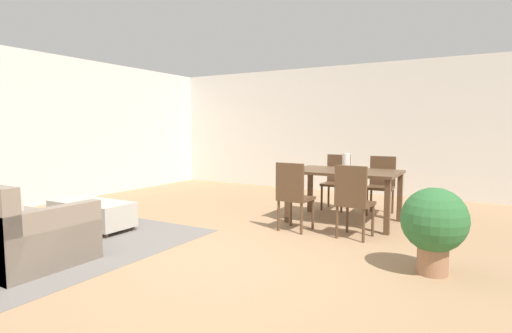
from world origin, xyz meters
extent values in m
plane|color=#9E7A56|center=(0.00, 0.00, 0.00)|extent=(10.80, 10.80, 0.00)
cube|color=silver|center=(0.00, 5.00, 1.35)|extent=(9.00, 0.12, 2.70)
cube|color=silver|center=(-4.50, 0.50, 1.35)|extent=(0.12, 11.00, 2.70)
cube|color=slate|center=(-2.19, -0.53, 0.00)|extent=(3.00, 2.80, 0.01)
cube|color=gray|center=(-1.17, -1.15, 0.31)|extent=(0.14, 0.99, 0.62)
cube|color=silver|center=(-1.60, -1.32, 0.59)|extent=(0.34, 0.09, 0.34)
cube|color=#B7AD9E|center=(-2.23, 0.09, 0.22)|extent=(1.19, 0.54, 0.32)
cylinder|color=#513823|center=(-2.78, 0.31, 0.03)|extent=(0.05, 0.05, 0.06)
cylinder|color=#513823|center=(-1.69, 0.31, 0.03)|extent=(0.05, 0.05, 0.06)
cylinder|color=#513823|center=(-2.78, -0.13, 0.03)|extent=(0.05, 0.05, 0.06)
cylinder|color=#513823|center=(-1.69, -0.13, 0.03)|extent=(0.05, 0.05, 0.06)
cube|color=#513823|center=(0.61, 2.22, 0.74)|extent=(1.53, 0.98, 0.04)
cube|color=#513823|center=(-0.09, 2.65, 0.36)|extent=(0.07, 0.07, 0.72)
cube|color=#513823|center=(1.32, 2.65, 0.36)|extent=(0.07, 0.07, 0.72)
cube|color=#513823|center=(-0.09, 1.79, 0.36)|extent=(0.07, 0.07, 0.72)
cube|color=#513823|center=(1.32, 1.79, 0.36)|extent=(0.07, 0.07, 0.72)
cube|color=#513823|center=(0.20, 1.43, 0.43)|extent=(0.43, 0.43, 0.04)
cube|color=#513823|center=(0.19, 1.25, 0.69)|extent=(0.40, 0.07, 0.47)
cylinder|color=#513823|center=(0.04, 1.61, 0.21)|extent=(0.04, 0.04, 0.41)
cylinder|color=#513823|center=(0.38, 1.59, 0.21)|extent=(0.04, 0.04, 0.41)
cylinder|color=#513823|center=(0.02, 1.27, 0.21)|extent=(0.04, 0.04, 0.41)
cylinder|color=#513823|center=(0.36, 1.25, 0.21)|extent=(0.04, 0.04, 0.41)
cube|color=#513823|center=(1.00, 1.46, 0.43)|extent=(0.43, 0.43, 0.04)
cube|color=#513823|center=(0.98, 1.28, 0.69)|extent=(0.40, 0.07, 0.47)
cylinder|color=#513823|center=(0.84, 1.64, 0.21)|extent=(0.04, 0.04, 0.41)
cylinder|color=#513823|center=(1.18, 1.62, 0.21)|extent=(0.04, 0.04, 0.41)
cylinder|color=#513823|center=(0.81, 1.30, 0.21)|extent=(0.04, 0.04, 0.41)
cylinder|color=#513823|center=(1.15, 1.28, 0.21)|extent=(0.04, 0.04, 0.41)
cube|color=#513823|center=(0.20, 3.01, 0.43)|extent=(0.40, 0.40, 0.04)
cube|color=#513823|center=(0.20, 3.19, 0.69)|extent=(0.40, 0.04, 0.47)
cylinder|color=#513823|center=(0.38, 2.84, 0.21)|extent=(0.04, 0.04, 0.41)
cylinder|color=#513823|center=(0.04, 2.84, 0.21)|extent=(0.04, 0.04, 0.41)
cylinder|color=#513823|center=(0.37, 3.18, 0.21)|extent=(0.04, 0.04, 0.41)
cylinder|color=#513823|center=(0.03, 3.18, 0.21)|extent=(0.04, 0.04, 0.41)
cube|color=#513823|center=(0.96, 2.99, 0.43)|extent=(0.42, 0.42, 0.04)
cube|color=#513823|center=(0.95, 3.17, 0.69)|extent=(0.40, 0.06, 0.47)
cylinder|color=#513823|center=(1.14, 2.83, 0.21)|extent=(0.04, 0.04, 0.41)
cylinder|color=#513823|center=(0.80, 2.81, 0.21)|extent=(0.04, 0.04, 0.41)
cylinder|color=#513823|center=(1.12, 3.17, 0.21)|extent=(0.04, 0.04, 0.41)
cylinder|color=#513823|center=(0.78, 3.15, 0.21)|extent=(0.04, 0.04, 0.41)
cylinder|color=silver|center=(0.63, 2.21, 0.88)|extent=(0.11, 0.11, 0.25)
cylinder|color=#996B4C|center=(1.99, 0.57, 0.13)|extent=(0.28, 0.28, 0.26)
sphere|color=#2D6633|center=(1.99, 0.57, 0.52)|extent=(0.61, 0.61, 0.61)
camera|label=1|loc=(2.37, -3.43, 1.37)|focal=28.06mm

